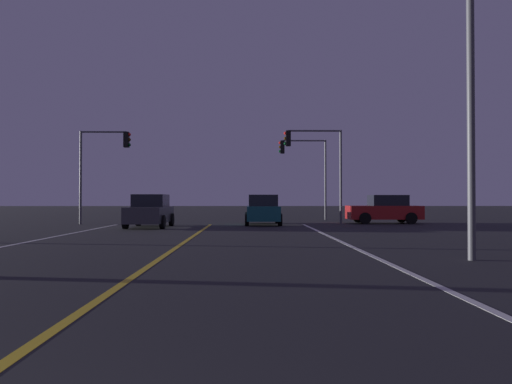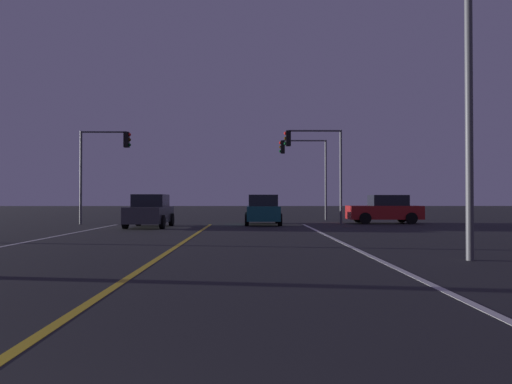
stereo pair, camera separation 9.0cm
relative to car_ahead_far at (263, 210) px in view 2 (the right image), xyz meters
The scene contains 9 objects.
lane_edge_right 16.45m from the car_ahead_far, 81.80° to the right, with size 0.16×32.78×0.01m, color silver.
lane_center_divider 16.56m from the car_ahead_far, 100.41° to the right, with size 0.16×32.78×0.01m, color gold.
car_ahead_far is the anchor object (origin of this frame).
car_crossing_side 7.49m from the car_ahead_far, ahead, with size 4.30×2.02×1.70m.
car_oncoming 6.39m from the car_ahead_far, 157.93° to the right, with size 2.02×4.30×1.70m.
traffic_light_near_right 4.50m from the car_ahead_far, 11.78° to the left, with size 3.42×0.36×5.52m.
traffic_light_near_left 9.76m from the car_ahead_far, behind, with size 2.97×0.36×5.42m.
traffic_light_far_right 7.62m from the car_ahead_far, 63.58° to the left, with size 3.36×0.36×5.62m.
street_lamp_right_near 16.79m from the car_ahead_far, 76.14° to the right, with size 2.44×0.44×7.54m.
Camera 2 is at (2.24, -0.34, 1.46)m, focal length 33.22 mm.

